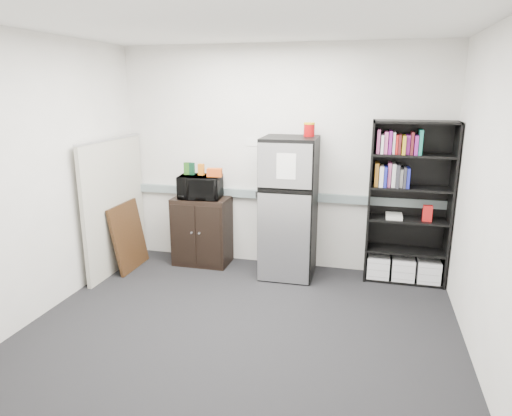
{
  "coord_description": "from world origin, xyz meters",
  "views": [
    {
      "loc": [
        1.09,
        -3.69,
        2.19
      ],
      "look_at": [
        -0.08,
        0.9,
        0.94
      ],
      "focal_mm": 32.0,
      "sensor_mm": 36.0,
      "label": 1
    }
  ],
  "objects_px": {
    "microwave": "(200,187)",
    "refrigerator": "(289,208)",
    "bookshelf": "(409,205)",
    "cubicle_partition": "(115,205)",
    "cabinet": "(202,231)"
  },
  "relations": [
    {
      "from": "microwave",
      "to": "refrigerator",
      "type": "bearing_deg",
      "value": -9.05
    },
    {
      "from": "bookshelf",
      "to": "cabinet",
      "type": "distance_m",
      "value": 2.52
    },
    {
      "from": "microwave",
      "to": "refrigerator",
      "type": "distance_m",
      "value": 1.14
    },
    {
      "from": "bookshelf",
      "to": "cubicle_partition",
      "type": "bearing_deg",
      "value": -171.94
    },
    {
      "from": "cabinet",
      "to": "microwave",
      "type": "bearing_deg",
      "value": -90.0
    },
    {
      "from": "bookshelf",
      "to": "microwave",
      "type": "height_order",
      "value": "bookshelf"
    },
    {
      "from": "cubicle_partition",
      "to": "microwave",
      "type": "distance_m",
      "value": 1.06
    },
    {
      "from": "bookshelf",
      "to": "cubicle_partition",
      "type": "distance_m",
      "value": 3.46
    },
    {
      "from": "cabinet",
      "to": "bookshelf",
      "type": "bearing_deg",
      "value": 1.49
    },
    {
      "from": "cubicle_partition",
      "to": "microwave",
      "type": "xyz_separation_m",
      "value": [
        0.96,
        0.4,
        0.19
      ]
    },
    {
      "from": "cabinet",
      "to": "cubicle_partition",
      "type": "bearing_deg",
      "value": -156.25
    },
    {
      "from": "bookshelf",
      "to": "cubicle_partition",
      "type": "relative_size",
      "value": 1.14
    },
    {
      "from": "microwave",
      "to": "refrigerator",
      "type": "xyz_separation_m",
      "value": [
        1.13,
        -0.06,
        -0.18
      ]
    },
    {
      "from": "cabinet",
      "to": "refrigerator",
      "type": "xyz_separation_m",
      "value": [
        1.13,
        -0.08,
        0.39
      ]
    },
    {
      "from": "bookshelf",
      "to": "microwave",
      "type": "xyz_separation_m",
      "value": [
        -2.47,
        -0.08,
        0.09
      ]
    }
  ]
}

